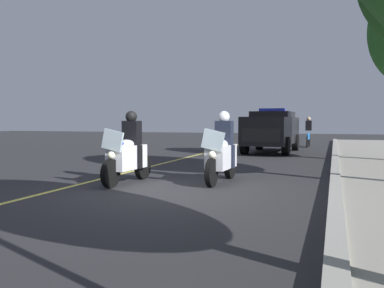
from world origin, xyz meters
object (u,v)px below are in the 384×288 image
object	(u,v)px
police_motorcycle_lead_right	(222,153)
cyclist_background	(308,132)
police_motorcycle_lead_left	(128,154)
police_suv	(272,129)

from	to	relation	value
police_motorcycle_lead_right	cyclist_background	distance (m)	14.48
cyclist_background	police_motorcycle_lead_left	bearing A→B (deg)	-12.01
police_motorcycle_lead_left	police_motorcycle_lead_right	bearing A→B (deg)	112.16
police_suv	police_motorcycle_lead_left	bearing A→B (deg)	-9.71
police_motorcycle_lead_left	cyclist_background	distance (m)	15.62
police_motorcycle_lead_left	cyclist_background	world-z (taller)	police_motorcycle_lead_left
police_motorcycle_lead_right	police_suv	world-z (taller)	police_suv
police_motorcycle_lead_left	police_motorcycle_lead_right	size ratio (longest dim) A/B	1.00
police_motorcycle_lead_left	police_motorcycle_lead_right	xyz separation A→B (m)	(-0.84, 2.07, 0.00)
police_motorcycle_lead_left	cyclist_background	bearing A→B (deg)	167.99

